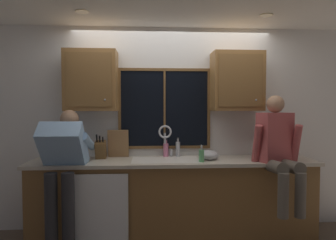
{
  "coord_description": "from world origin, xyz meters",
  "views": [
    {
      "loc": [
        -0.29,
        -3.87,
        1.55
      ],
      "look_at": [
        -0.07,
        -0.3,
        1.39
      ],
      "focal_mm": 32.51,
      "sensor_mm": 36.0,
      "label": 1
    }
  ],
  "objects_px": {
    "person_sitting_on_counter": "(278,147)",
    "knife_block": "(101,150)",
    "cutting_board": "(118,144)",
    "soap_dispenser": "(202,155)",
    "bottle_green_glass": "(166,149)",
    "bottle_tall_clear": "(178,149)",
    "person_standing": "(64,163)",
    "mixing_bowl": "(209,155)"
  },
  "relations": [
    {
      "from": "person_sitting_on_counter",
      "to": "knife_block",
      "type": "xyz_separation_m",
      "value": [
        -2.03,
        0.39,
        -0.08
      ]
    },
    {
      "from": "cutting_board",
      "to": "soap_dispenser",
      "type": "distance_m",
      "value": 1.05
    },
    {
      "from": "soap_dispenser",
      "to": "bottle_green_glass",
      "type": "relative_size",
      "value": 0.89
    },
    {
      "from": "person_sitting_on_counter",
      "to": "bottle_tall_clear",
      "type": "xyz_separation_m",
      "value": [
        -1.08,
        0.49,
        -0.08
      ]
    },
    {
      "from": "cutting_board",
      "to": "bottle_tall_clear",
      "type": "distance_m",
      "value": 0.75
    },
    {
      "from": "person_standing",
      "to": "person_sitting_on_counter",
      "type": "height_order",
      "value": "person_sitting_on_counter"
    },
    {
      "from": "knife_block",
      "to": "soap_dispenser",
      "type": "distance_m",
      "value": 1.21
    },
    {
      "from": "knife_block",
      "to": "bottle_tall_clear",
      "type": "distance_m",
      "value": 0.95
    },
    {
      "from": "person_sitting_on_counter",
      "to": "bottle_tall_clear",
      "type": "height_order",
      "value": "person_sitting_on_counter"
    },
    {
      "from": "cutting_board",
      "to": "mixing_bowl",
      "type": "bearing_deg",
      "value": -11.44
    },
    {
      "from": "soap_dispenser",
      "to": "bottle_tall_clear",
      "type": "height_order",
      "value": "bottle_tall_clear"
    },
    {
      "from": "person_standing",
      "to": "bottle_green_glass",
      "type": "relative_size",
      "value": 6.9
    },
    {
      "from": "soap_dispenser",
      "to": "cutting_board",
      "type": "bearing_deg",
      "value": 158.74
    },
    {
      "from": "person_standing",
      "to": "bottle_tall_clear",
      "type": "bearing_deg",
      "value": 21.95
    },
    {
      "from": "person_standing",
      "to": "person_sitting_on_counter",
      "type": "xyz_separation_m",
      "value": [
        2.36,
        0.02,
        0.16
      ]
    },
    {
      "from": "cutting_board",
      "to": "person_sitting_on_counter",
      "type": "bearing_deg",
      "value": -14.82
    },
    {
      "from": "person_sitting_on_counter",
      "to": "bottle_green_glass",
      "type": "height_order",
      "value": "person_sitting_on_counter"
    },
    {
      "from": "person_sitting_on_counter",
      "to": "cutting_board",
      "type": "relative_size",
      "value": 3.6
    },
    {
      "from": "person_standing",
      "to": "person_sitting_on_counter",
      "type": "distance_m",
      "value": 2.36
    },
    {
      "from": "mixing_bowl",
      "to": "bottle_tall_clear",
      "type": "distance_m",
      "value": 0.42
    },
    {
      "from": "cutting_board",
      "to": "soap_dispenser",
      "type": "relative_size",
      "value": 1.79
    },
    {
      "from": "bottle_green_glass",
      "to": "person_standing",
      "type": "bearing_deg",
      "value": -155.03
    },
    {
      "from": "person_sitting_on_counter",
      "to": "person_standing",
      "type": "bearing_deg",
      "value": -179.48
    },
    {
      "from": "knife_block",
      "to": "bottle_tall_clear",
      "type": "height_order",
      "value": "knife_block"
    },
    {
      "from": "cutting_board",
      "to": "bottle_green_glass",
      "type": "bearing_deg",
      "value": 1.67
    },
    {
      "from": "knife_block",
      "to": "mixing_bowl",
      "type": "distance_m",
      "value": 1.3
    },
    {
      "from": "mixing_bowl",
      "to": "soap_dispenser",
      "type": "bearing_deg",
      "value": -125.31
    },
    {
      "from": "person_sitting_on_counter",
      "to": "knife_block",
      "type": "bearing_deg",
      "value": 169.23
    },
    {
      "from": "person_sitting_on_counter",
      "to": "bottle_green_glass",
      "type": "xyz_separation_m",
      "value": [
        -1.24,
        0.5,
        -0.09
      ]
    },
    {
      "from": "person_standing",
      "to": "knife_block",
      "type": "xyz_separation_m",
      "value": [
        0.33,
        0.41,
        0.08
      ]
    },
    {
      "from": "bottle_green_glass",
      "to": "cutting_board",
      "type": "bearing_deg",
      "value": -178.33
    },
    {
      "from": "knife_block",
      "to": "mixing_bowl",
      "type": "height_order",
      "value": "knife_block"
    },
    {
      "from": "knife_block",
      "to": "bottle_green_glass",
      "type": "relative_size",
      "value": 1.46
    },
    {
      "from": "person_standing",
      "to": "person_sitting_on_counter",
      "type": "bearing_deg",
      "value": 0.52
    },
    {
      "from": "person_standing",
      "to": "mixing_bowl",
      "type": "height_order",
      "value": "person_standing"
    },
    {
      "from": "person_standing",
      "to": "knife_block",
      "type": "height_order",
      "value": "person_standing"
    },
    {
      "from": "person_standing",
      "to": "bottle_tall_clear",
      "type": "relative_size",
      "value": 6.23
    },
    {
      "from": "person_sitting_on_counter",
      "to": "cutting_board",
      "type": "bearing_deg",
      "value": 165.18
    },
    {
      "from": "knife_block",
      "to": "cutting_board",
      "type": "height_order",
      "value": "cutting_board"
    },
    {
      "from": "person_sitting_on_counter",
      "to": "soap_dispenser",
      "type": "bearing_deg",
      "value": 173.08
    },
    {
      "from": "knife_block",
      "to": "cutting_board",
      "type": "bearing_deg",
      "value": 25.84
    },
    {
      "from": "person_sitting_on_counter",
      "to": "bottle_tall_clear",
      "type": "bearing_deg",
      "value": 155.59
    }
  ]
}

